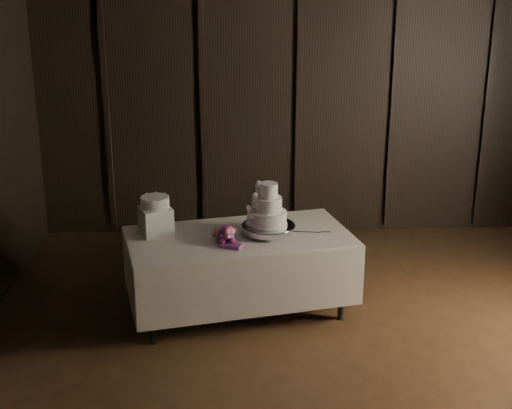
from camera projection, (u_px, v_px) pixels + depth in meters
The scene contains 8 objects.
room at pixel (345, 202), 4.91m from camera, with size 6.08×7.08×3.08m.
display_table at pixel (240, 271), 6.48m from camera, with size 2.17×1.46×0.76m.
cake_stand at pixel (268, 230), 6.39m from camera, with size 0.48×0.48×0.09m, color silver.
wedding_cake at pixel (265, 209), 6.31m from camera, with size 0.36×0.33×0.39m.
bouquet at pixel (226, 236), 6.19m from camera, with size 0.28×0.38×0.18m, color #B34067, non-canonical shape.
box_pedestal at pixel (156, 221), 6.37m from camera, with size 0.26×0.26×0.25m, color white.
small_cake at pixel (155, 202), 6.32m from camera, with size 0.25×0.25×0.10m, color white.
cake_knife at pixel (305, 232), 6.44m from camera, with size 0.37×0.02×0.01m, color silver.
Camera 1 is at (-0.78, -4.64, 3.03)m, focal length 50.00 mm.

